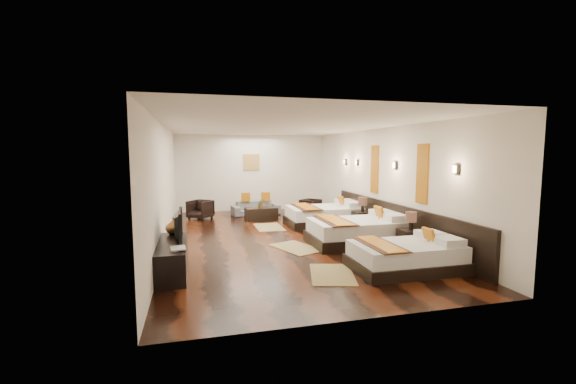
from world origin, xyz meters
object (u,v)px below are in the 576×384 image
object	(u,v)px
bed_far	(326,215)
armchair_right	(311,207)
bed_near	(407,256)
sofa	(256,208)
nightstand_b	(362,218)
tv	(175,225)
bed_mid	(359,231)
nightstand_a	(410,238)
table_plant	(261,203)
book	(170,249)
figurine	(174,226)
armchair_left	(200,210)
coffee_table	(261,214)
tv_console	(173,257)

from	to	relation	value
bed_far	armchair_right	size ratio (longest dim) A/B	3.71
bed_far	bed_near	bearing A→B (deg)	-90.04
bed_far	sofa	size ratio (longest dim) A/B	1.37
nightstand_b	tv	distance (m)	5.47
bed_far	bed_mid	bearing A→B (deg)	-89.98
bed_far	nightstand_a	world-z (taller)	nightstand_a
nightstand_a	table_plant	world-z (taller)	nightstand_a
book	figurine	distance (m)	1.24
nightstand_b	armchair_left	bearing A→B (deg)	146.43
book	nightstand_b	bearing A→B (deg)	31.89
table_plant	coffee_table	bearing A→B (deg)	-74.54
bed_mid	armchair_left	xyz separation A→B (m)	(-3.61, 4.29, 0.01)
armchair_left	sofa	bearing A→B (deg)	49.10
bed_far	coffee_table	distance (m)	2.15
armchair_left	armchair_right	bearing A→B (deg)	36.61
bed_mid	coffee_table	distance (m)	4.00
armchair_right	bed_mid	bearing A→B (deg)	-131.15
bed_near	nightstand_a	distance (m)	1.31
nightstand_a	bed_near	bearing A→B (deg)	-124.84
coffee_table	sofa	bearing A→B (deg)	90.00
book	sofa	world-z (taller)	book
bed_far	armchair_left	size ratio (longest dim) A/B	3.33
coffee_table	nightstand_a	bearing A→B (deg)	-61.69
bed_far	table_plant	bearing A→B (deg)	142.73
tv	nightstand_a	bearing A→B (deg)	-90.82
sofa	table_plant	bearing A→B (deg)	-98.51
nightstand_a	tv	bearing A→B (deg)	-179.91
armchair_right	book	bearing A→B (deg)	-165.85
figurine	table_plant	xyz separation A→B (m)	(2.47, 4.08, -0.18)
nightstand_b	coffee_table	distance (m)	3.31
bed_near	bed_mid	size ratio (longest dim) A/B	0.87
armchair_left	table_plant	world-z (taller)	table_plant
tv	coffee_table	bearing A→B (deg)	-28.75
bed_far	table_plant	xyz separation A→B (m)	(-1.73, 1.32, 0.24)
bed_far	tv_console	world-z (taller)	bed_far
book	armchair_left	xyz separation A→B (m)	(0.59, 5.97, -0.26)
sofa	armchair_right	distance (m)	1.91
bed_mid	bed_far	xyz separation A→B (m)	(-0.00, 2.32, -0.01)
nightstand_a	tv_console	world-z (taller)	nightstand_a
tv_console	armchair_left	size ratio (longest dim) A/B	2.65
figurine	armchair_left	distance (m)	4.79
nightstand_b	armchair_left	distance (m)	5.23
bed_mid	nightstand_b	world-z (taller)	nightstand_b
tv	figurine	xyz separation A→B (m)	(-0.05, 0.55, -0.11)
table_plant	nightstand_a	bearing A→B (deg)	-61.78
tv_console	figurine	xyz separation A→B (m)	(0.00, 0.71, 0.44)
bed_mid	armchair_right	xyz separation A→B (m)	(0.12, 4.19, -0.03)
armchair_left	tv_console	bearing A→B (deg)	-57.97
armchair_left	tv	bearing A→B (deg)	-57.62
coffee_table	bed_far	bearing A→B (deg)	-36.69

